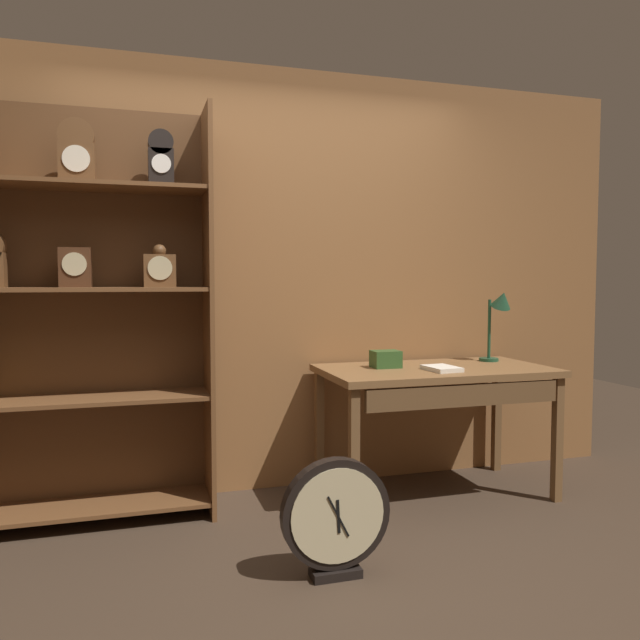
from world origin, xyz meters
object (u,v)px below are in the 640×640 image
(workbench, at_px, (437,382))
(toolbox_small, at_px, (386,359))
(bookshelf, at_px, (74,307))
(round_clock_large, at_px, (336,517))
(open_repair_manual, at_px, (442,368))
(desk_lamp, at_px, (499,311))

(workbench, relative_size, toolbox_small, 8.23)
(bookshelf, height_order, toolbox_small, bookshelf)
(bookshelf, relative_size, round_clock_large, 4.23)
(open_repair_manual, bearing_deg, bookshelf, 166.33)
(bookshelf, bearing_deg, desk_lamp, -0.70)
(desk_lamp, distance_m, round_clock_large, 1.92)
(workbench, distance_m, toolbox_small, 0.34)
(workbench, xyz_separation_m, round_clock_large, (-0.91, -0.81, -0.43))
(desk_lamp, xyz_separation_m, toolbox_small, (-0.81, -0.05, -0.28))
(workbench, bearing_deg, round_clock_large, -138.23)
(toolbox_small, height_order, open_repair_manual, toolbox_small)
(bookshelf, xyz_separation_m, desk_lamp, (2.56, -0.03, -0.05))
(workbench, relative_size, desk_lamp, 2.90)
(bookshelf, height_order, workbench, bookshelf)
(desk_lamp, relative_size, open_repair_manual, 2.15)
(bookshelf, distance_m, round_clock_large, 1.75)
(bookshelf, distance_m, open_repair_manual, 2.07)
(bookshelf, xyz_separation_m, open_repair_manual, (2.01, -0.29, -0.37))
(workbench, distance_m, round_clock_large, 1.29)
(workbench, bearing_deg, bookshelf, 174.74)
(workbench, bearing_deg, toolbox_small, 160.10)
(desk_lamp, bearing_deg, round_clock_large, -145.85)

